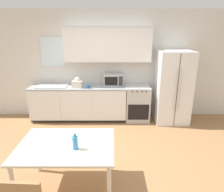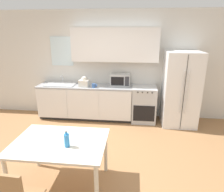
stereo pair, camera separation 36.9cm
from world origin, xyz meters
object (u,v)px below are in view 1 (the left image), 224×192
Objects in this scene: microwave at (114,80)px; drink_bottle at (76,142)px; refrigerator at (173,87)px; dining_table at (68,150)px; oven_range at (138,103)px; coffee_mug at (89,86)px.

drink_bottle is at bearing -100.88° from microwave.
refrigerator reaches higher than drink_bottle.
refrigerator is 1.37× the size of dining_table.
coffee_mug is (-1.23, -0.15, 0.49)m from oven_range.
refrigerator is 7.24× the size of drink_bottle.
drink_bottle reaches higher than coffee_mug.
microwave is at bearing 169.43° from oven_range.
refrigerator is at bearing 48.35° from dining_table.
dining_table is 5.28× the size of drink_bottle.
drink_bottle is (0.11, -2.39, -0.09)m from coffee_mug.
dining_table is (-1.26, -2.44, 0.21)m from oven_range.
dining_table is at bearing -104.44° from microwave.
oven_range is 1.33m from coffee_mug.
coffee_mug is at bearing -156.65° from microwave.
coffee_mug is 2.40m from drink_bottle.
microwave is (-0.61, 0.11, 0.58)m from oven_range.
refrigerator reaches higher than coffee_mug.
microwave is at bearing 23.35° from coffee_mug.
microwave is 2.72m from drink_bottle.
coffee_mug reaches higher than oven_range.
microwave is at bearing 172.69° from refrigerator.
coffee_mug reaches higher than dining_table.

